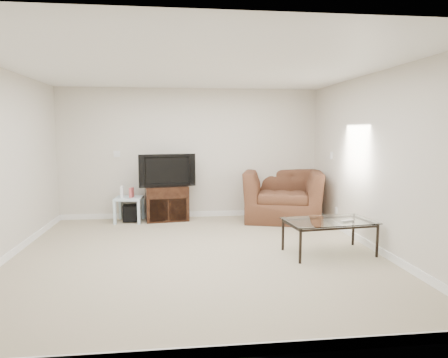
{
  "coord_description": "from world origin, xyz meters",
  "views": [
    {
      "loc": [
        -0.27,
        -5.28,
        1.69
      ],
      "look_at": [
        0.5,
        1.2,
        0.9
      ],
      "focal_mm": 32.0,
      "sensor_mm": 36.0,
      "label": 1
    }
  ],
  "objects": [
    {
      "name": "dvd_player",
      "position": [
        -0.47,
        2.24,
        0.55
      ],
      "size": [
        0.47,
        0.36,
        0.06
      ],
      "primitive_type": "cube",
      "rotation": [
        0.0,
        0.0,
        0.13
      ],
      "color": "black",
      "rests_on": "tv_stand"
    },
    {
      "name": "plate_right_switch",
      "position": [
        2.49,
        1.6,
        1.25
      ],
      "size": [
        0.02,
        0.09,
        0.13
      ],
      "primitive_type": "cube",
      "color": "white",
      "rests_on": "wall_right"
    },
    {
      "name": "side_table",
      "position": [
        -1.17,
        2.19,
        0.23
      ],
      "size": [
        0.52,
        0.52,
        0.46
      ],
      "primitive_type": null,
      "rotation": [
        0.0,
        0.0,
        -0.09
      ],
      "color": "#A0BDC6",
      "rests_on": "floor"
    },
    {
      "name": "ceiling",
      "position": [
        0.0,
        0.0,
        2.5
      ],
      "size": [
        5.0,
        5.0,
        0.0
      ],
      "primitive_type": "plane",
      "color": "white",
      "rests_on": "ground"
    },
    {
      "name": "subwoofer",
      "position": [
        -1.13,
        2.21,
        0.16
      ],
      "size": [
        0.31,
        0.31,
        0.29
      ],
      "primitive_type": "cube",
      "rotation": [
        0.0,
        0.0,
        0.07
      ],
      "color": "black",
      "rests_on": "floor"
    },
    {
      "name": "game_console",
      "position": [
        -1.28,
        2.18,
        0.57
      ],
      "size": [
        0.05,
        0.15,
        0.21
      ],
      "primitive_type": "cube",
      "rotation": [
        0.0,
        0.0,
        -0.0
      ],
      "color": "white",
      "rests_on": "side_table"
    },
    {
      "name": "plate_back",
      "position": [
        -1.4,
        2.49,
        1.25
      ],
      "size": [
        0.12,
        0.02,
        0.12
      ],
      "primitive_type": "cube",
      "color": "white",
      "rests_on": "wall_back"
    },
    {
      "name": "recliner",
      "position": [
        1.73,
        2.05,
        0.63
      ],
      "size": [
        1.64,
        1.28,
        1.26
      ],
      "primitive_type": "imported",
      "rotation": [
        0.0,
        0.0,
        -0.27
      ],
      "color": "brown",
      "rests_on": "floor"
    },
    {
      "name": "game_case",
      "position": [
        -1.11,
        2.17,
        0.55
      ],
      "size": [
        0.08,
        0.14,
        0.18
      ],
      "primitive_type": "cube",
      "rotation": [
        0.0,
        0.0,
        -0.25
      ],
      "color": "#CC4C4C",
      "rests_on": "side_table"
    },
    {
      "name": "floor",
      "position": [
        0.0,
        0.0,
        0.0
      ],
      "size": [
        5.0,
        5.0,
        0.0
      ],
      "primitive_type": "plane",
      "color": "tan",
      "rests_on": "ground"
    },
    {
      "name": "wall_back",
      "position": [
        0.0,
        2.5,
        1.25
      ],
      "size": [
        5.0,
        0.02,
        2.5
      ],
      "primitive_type": "cube",
      "color": "silver",
      "rests_on": "ground"
    },
    {
      "name": "plate_right_outlet",
      "position": [
        2.49,
        1.3,
        0.3
      ],
      "size": [
        0.02,
        0.08,
        0.12
      ],
      "primitive_type": "cube",
      "color": "white",
      "rests_on": "wall_right"
    },
    {
      "name": "television",
      "position": [
        -0.47,
        2.25,
        0.96
      ],
      "size": [
        1.0,
        0.39,
        0.61
      ],
      "primitive_type": "imported",
      "rotation": [
        0.0,
        0.0,
        0.2
      ],
      "color": "black",
      "rests_on": "tv_stand"
    },
    {
      "name": "wall_right",
      "position": [
        2.5,
        0.0,
        1.25
      ],
      "size": [
        0.02,
        5.0,
        2.5
      ],
      "primitive_type": "cube",
      "color": "silver",
      "rests_on": "ground"
    },
    {
      "name": "tv_stand",
      "position": [
        -0.47,
        2.28,
        0.33
      ],
      "size": [
        0.85,
        0.64,
        0.66
      ],
      "primitive_type": null,
      "rotation": [
        0.0,
        0.0,
        0.13
      ],
      "color": "black",
      "rests_on": "floor"
    },
    {
      "name": "coffee_table",
      "position": [
        1.8,
        -0.12,
        0.23
      ],
      "size": [
        1.26,
        0.81,
        0.47
      ],
      "primitive_type": null,
      "rotation": [
        0.0,
        0.0,
        0.12
      ],
      "color": "black",
      "rests_on": "floor"
    },
    {
      "name": "remote",
      "position": [
        2.01,
        -0.23,
        0.48
      ],
      "size": [
        0.19,
        0.11,
        0.02
      ],
      "primitive_type": "cube",
      "rotation": [
        0.0,
        0.0,
        0.34
      ],
      "color": "#B2B2B7",
      "rests_on": "coffee_table"
    }
  ]
}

